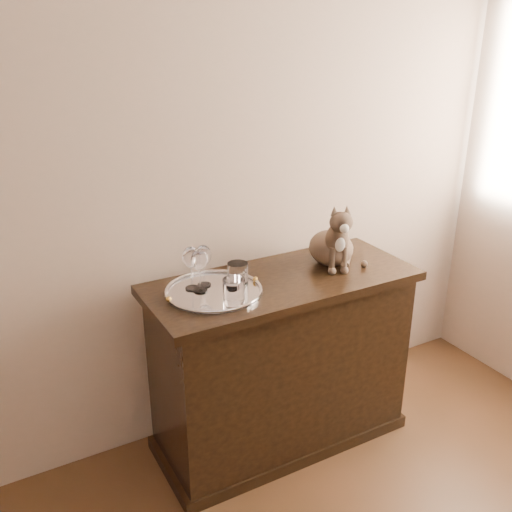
{
  "coord_description": "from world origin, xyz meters",
  "views": [
    {
      "loc": [
        -0.59,
        0.03,
        1.87
      ],
      "look_at": [
        0.47,
        1.95,
        0.98
      ],
      "focal_mm": 40.0,
      "sensor_mm": 36.0,
      "label": 1
    }
  ],
  "objects_px": {
    "tray": "(214,292)",
    "wine_glass_b": "(204,266)",
    "wine_glass_d": "(200,271)",
    "tumbler_b": "(234,291)",
    "tumbler_c": "(238,274)",
    "sideboard": "(281,362)",
    "cat": "(332,232)",
    "wine_glass_a": "(191,268)"
  },
  "relations": [
    {
      "from": "wine_glass_b",
      "to": "cat",
      "type": "relative_size",
      "value": 0.58
    },
    {
      "from": "tray",
      "to": "wine_glass_b",
      "type": "bearing_deg",
      "value": 98.38
    },
    {
      "from": "wine_glass_b",
      "to": "wine_glass_d",
      "type": "relative_size",
      "value": 0.98
    },
    {
      "from": "wine_glass_b",
      "to": "tumbler_c",
      "type": "height_order",
      "value": "wine_glass_b"
    },
    {
      "from": "tumbler_b",
      "to": "tumbler_c",
      "type": "height_order",
      "value": "tumbler_b"
    },
    {
      "from": "wine_glass_d",
      "to": "tray",
      "type": "bearing_deg",
      "value": -29.69
    },
    {
      "from": "wine_glass_d",
      "to": "cat",
      "type": "distance_m",
      "value": 0.65
    },
    {
      "from": "wine_glass_b",
      "to": "sideboard",
      "type": "bearing_deg",
      "value": -14.16
    },
    {
      "from": "cat",
      "to": "wine_glass_a",
      "type": "bearing_deg",
      "value": -165.28
    },
    {
      "from": "tumbler_b",
      "to": "tumbler_c",
      "type": "bearing_deg",
      "value": 57.5
    },
    {
      "from": "wine_glass_a",
      "to": "cat",
      "type": "relative_size",
      "value": 0.6
    },
    {
      "from": "wine_glass_d",
      "to": "tumbler_b",
      "type": "bearing_deg",
      "value": -64.38
    },
    {
      "from": "tumbler_b",
      "to": "cat",
      "type": "relative_size",
      "value": 0.32
    },
    {
      "from": "sideboard",
      "to": "tumbler_b",
      "type": "bearing_deg",
      "value": -158.43
    },
    {
      "from": "tumbler_c",
      "to": "wine_glass_b",
      "type": "bearing_deg",
      "value": 152.85
    },
    {
      "from": "cat",
      "to": "tray",
      "type": "bearing_deg",
      "value": -159.4
    },
    {
      "from": "sideboard",
      "to": "cat",
      "type": "relative_size",
      "value": 3.92
    },
    {
      "from": "tumbler_c",
      "to": "tray",
      "type": "bearing_deg",
      "value": -176.34
    },
    {
      "from": "sideboard",
      "to": "tumbler_c",
      "type": "distance_m",
      "value": 0.53
    },
    {
      "from": "sideboard",
      "to": "tumbler_b",
      "type": "xyz_separation_m",
      "value": [
        -0.3,
        -0.12,
        0.48
      ]
    },
    {
      "from": "wine_glass_d",
      "to": "cat",
      "type": "relative_size",
      "value": 0.6
    },
    {
      "from": "wine_glass_a",
      "to": "cat",
      "type": "height_order",
      "value": "cat"
    },
    {
      "from": "wine_glass_b",
      "to": "tumbler_b",
      "type": "height_order",
      "value": "wine_glass_b"
    },
    {
      "from": "tray",
      "to": "cat",
      "type": "xyz_separation_m",
      "value": [
        0.6,
        0.03,
        0.15
      ]
    },
    {
      "from": "sideboard",
      "to": "tumbler_c",
      "type": "height_order",
      "value": "tumbler_c"
    },
    {
      "from": "sideboard",
      "to": "tumbler_b",
      "type": "distance_m",
      "value": 0.58
    },
    {
      "from": "tray",
      "to": "wine_glass_b",
      "type": "relative_size",
      "value": 2.24
    },
    {
      "from": "wine_glass_a",
      "to": "tumbler_c",
      "type": "xyz_separation_m",
      "value": [
        0.18,
        -0.06,
        -0.04
      ]
    },
    {
      "from": "wine_glass_d",
      "to": "tumbler_c",
      "type": "height_order",
      "value": "wine_glass_d"
    },
    {
      "from": "wine_glass_a",
      "to": "sideboard",
      "type": "bearing_deg",
      "value": -11.38
    },
    {
      "from": "tumbler_b",
      "to": "cat",
      "type": "distance_m",
      "value": 0.6
    },
    {
      "from": "sideboard",
      "to": "cat",
      "type": "bearing_deg",
      "value": 7.69
    },
    {
      "from": "wine_glass_d",
      "to": "wine_glass_a",
      "type": "bearing_deg",
      "value": 116.97
    },
    {
      "from": "sideboard",
      "to": "tray",
      "type": "distance_m",
      "value": 0.54
    },
    {
      "from": "tray",
      "to": "tumbler_b",
      "type": "relative_size",
      "value": 4.02
    },
    {
      "from": "wine_glass_a",
      "to": "wine_glass_d",
      "type": "distance_m",
      "value": 0.04
    },
    {
      "from": "tray",
      "to": "wine_glass_d",
      "type": "bearing_deg",
      "value": 150.31
    },
    {
      "from": "wine_glass_a",
      "to": "wine_glass_b",
      "type": "distance_m",
      "value": 0.06
    },
    {
      "from": "tray",
      "to": "cat",
      "type": "relative_size",
      "value": 1.31
    },
    {
      "from": "wine_glass_d",
      "to": "tumbler_b",
      "type": "relative_size",
      "value": 1.83
    },
    {
      "from": "sideboard",
      "to": "wine_glass_a",
      "type": "xyz_separation_m",
      "value": [
        -0.39,
        0.08,
        0.53
      ]
    },
    {
      "from": "sideboard",
      "to": "tray",
      "type": "bearing_deg",
      "value": 177.76
    }
  ]
}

